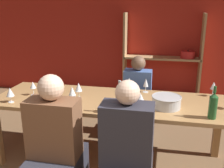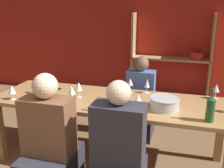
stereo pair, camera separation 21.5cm
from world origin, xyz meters
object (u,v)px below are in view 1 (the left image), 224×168
person_near_b (126,168)px  dining_table (110,107)px  wine_glass_red_c (213,86)px  wine_bottle_green (213,105)px  cell_phone (53,91)px  wine_glass_red_a (129,82)px  wine_glass_red_b (119,92)px  person_far_a (137,107)px  person_near_a (56,159)px  wine_glass_white_a (127,99)px  wine_glass_white_b (33,86)px  wine_glass_red_d (75,99)px  wine_glass_empty_b (79,87)px  wine_glass_red_g (140,97)px  shelf_unit (163,72)px  wine_glass_empty_a (72,91)px  wine_glass_red_e (146,83)px  wine_bottle_dark (119,100)px  wine_glass_empty_c (10,92)px  mixing_bowl (166,101)px

person_near_b → dining_table: bearing=111.7°
wine_glass_red_c → person_near_b: size_ratio=0.14×
wine_bottle_green → cell_phone: 1.81m
wine_glass_red_a → wine_glass_red_b: bearing=-98.8°
wine_glass_red_b → person_far_a: bearing=81.6°
wine_bottle_green → person_near_a: bearing=-161.3°
wine_glass_white_a → person_near_a: bearing=-138.3°
wine_glass_white_b → person_near_a: size_ratio=0.13×
wine_glass_red_d → person_near_b: (0.59, -0.42, -0.43)m
wine_glass_red_b → wine_glass_red_d: bearing=-145.4°
wine_glass_empty_b → wine_glass_white_b: (-0.55, -0.02, -0.01)m
wine_glass_red_b → wine_glass_red_c: size_ratio=1.03×
wine_glass_red_g → wine_glass_red_b: bearing=152.5°
wine_glass_red_c → wine_glass_red_d: (-1.41, -0.69, -0.01)m
person_near_a → wine_glass_white_b: bearing=128.1°
person_near_a → person_far_a: 1.56m
shelf_unit → wine_glass_empty_a: (-0.93, -2.26, 0.31)m
dining_table → wine_glass_red_e: wine_glass_red_e is taller
wine_glass_white_b → cell_phone: (0.17, 0.17, -0.11)m
person_far_a → dining_table: bearing=72.0°
wine_bottle_dark → wine_glass_white_a: size_ratio=2.06×
wine_glass_empty_a → wine_glass_empty_b: 0.12m
wine_glass_red_a → shelf_unit: bearing=78.6°
shelf_unit → wine_bottle_dark: bearing=-98.7°
wine_glass_red_a → wine_glass_white_a: bearing=-84.2°
wine_glass_empty_c → wine_glass_empty_b: bearing=22.3°
wine_bottle_dark → person_far_a: size_ratio=0.29×
mixing_bowl → wine_glass_white_b: (-1.51, 0.07, 0.05)m
wine_glass_red_a → person_far_a: (0.06, 0.40, -0.48)m
wine_glass_empty_c → wine_glass_red_e: bearing=24.4°
wine_glass_red_a → wine_glass_empty_b: wine_glass_red_a is taller
wine_glass_red_d → wine_glass_red_g: 0.66m
wine_glass_white_b → wine_glass_red_e: bearing=16.3°
shelf_unit → person_near_a: 3.01m
shelf_unit → wine_glass_empty_b: size_ratio=9.18×
wine_glass_white_b → wine_glass_white_a: bearing=-11.0°
wine_glass_empty_b → wine_glass_red_c: wine_glass_empty_b is taller
shelf_unit → wine_glass_empty_c: (-1.57, -2.42, 0.31)m
wine_glass_empty_a → cell_phone: 0.44m
wine_bottle_green → wine_glass_empty_a: wine_bottle_green is taller
shelf_unit → wine_glass_red_a: shelf_unit is taller
cell_phone → person_near_b: bearing=-40.6°
cell_phone → person_near_a: size_ratio=0.13×
mixing_bowl → cell_phone: bearing=170.0°
person_near_a → person_near_b: size_ratio=1.01×
wine_glass_red_a → wine_glass_red_c: (0.96, 0.06, -0.01)m
dining_table → person_near_b: size_ratio=2.14×
wine_glass_red_c → wine_glass_red_g: bearing=-145.3°
cell_phone → wine_glass_empty_a: bearing=-37.4°
mixing_bowl → wine_glass_red_c: bearing=41.5°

